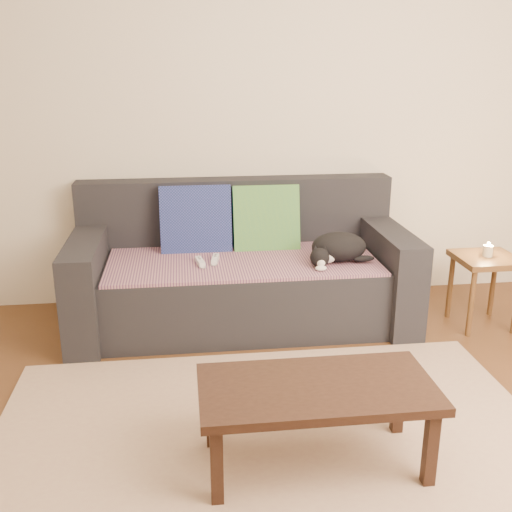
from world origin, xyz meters
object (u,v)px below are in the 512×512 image
at_px(sofa, 241,274).
at_px(cat, 337,248).
at_px(wii_remote_b, 200,262).
at_px(wii_remote_a, 215,259).
at_px(coffee_table, 317,395).
at_px(side_table, 486,269).

bearing_deg(sofa, cat, -19.28).
height_order(cat, wii_remote_b, cat).
xyz_separation_m(wii_remote_a, coffee_table, (0.32, -1.43, -0.12)).
distance_m(cat, wii_remote_b, 0.84).
xyz_separation_m(sofa, wii_remote_a, (-0.17, -0.11, 0.15)).
bearing_deg(cat, sofa, 157.81).
bearing_deg(coffee_table, side_table, 42.73).
bearing_deg(wii_remote_b, side_table, -103.56).
distance_m(sofa, wii_remote_b, 0.34).
xyz_separation_m(side_table, coffee_table, (-1.36, -1.25, -0.05)).
relative_size(sofa, wii_remote_b, 14.00).
bearing_deg(side_table, wii_remote_b, 175.71).
relative_size(wii_remote_a, coffee_table, 0.16).
xyz_separation_m(sofa, side_table, (1.51, -0.28, 0.07)).
bearing_deg(coffee_table, cat, 72.42).
distance_m(wii_remote_a, coffee_table, 1.47).
bearing_deg(wii_remote_a, sofa, -47.02).
relative_size(side_table, coffee_table, 0.49).
relative_size(sofa, cat, 5.12).
xyz_separation_m(wii_remote_b, coffee_table, (0.41, -1.39, -0.12)).
distance_m(wii_remote_a, wii_remote_b, 0.10).
height_order(sofa, coffee_table, sofa).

